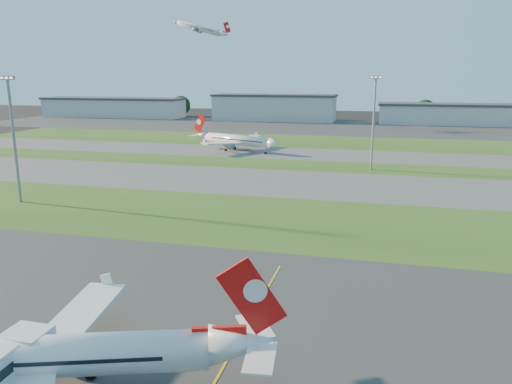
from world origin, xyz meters
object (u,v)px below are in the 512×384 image
(airliner_parked, at_px, (45,357))
(airliner_taxiing, at_px, (237,140))
(light_mast_centre, at_px, (374,117))
(light_mast_west, at_px, (13,131))

(airliner_parked, relative_size, airliner_taxiing, 0.98)
(airliner_taxiing, bearing_deg, light_mast_centre, 174.85)
(airliner_parked, height_order, airliner_taxiing, airliner_taxiing)
(light_mast_west, bearing_deg, airliner_taxiing, 73.93)
(airliner_taxiing, relative_size, light_mast_west, 1.27)
(airliner_parked, xyz_separation_m, light_mast_centre, (22.55, 111.04, 11.14))
(light_mast_west, bearing_deg, airliner_parked, -49.23)
(light_mast_west, distance_m, light_mast_centre, 89.64)
(airliner_parked, relative_size, light_mast_centre, 1.25)
(light_mast_west, xyz_separation_m, light_mast_centre, (70.00, 56.00, 0.00))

